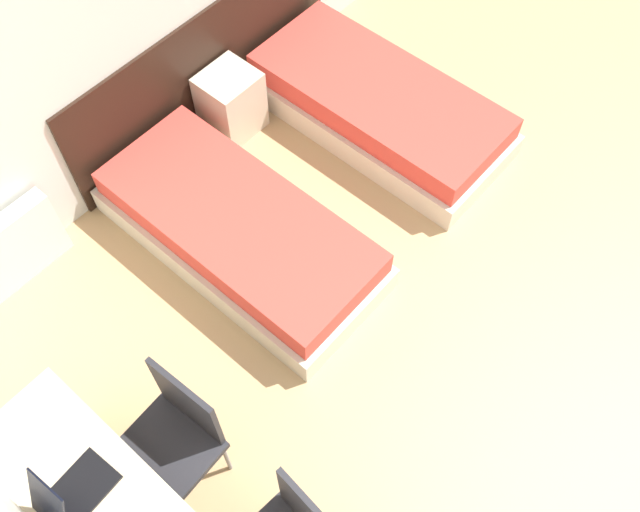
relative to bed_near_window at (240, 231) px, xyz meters
name	(u,v)px	position (x,y,z in m)	size (l,w,h in m)	color
wall_back	(95,17)	(0.04, 1.07, 1.16)	(5.07, 0.05, 2.70)	silver
headboard_panel	(206,68)	(0.74, 1.03, 0.28)	(2.49, 0.03, 0.94)	black
bed_near_window	(240,231)	(0.00, 0.00, 0.00)	(0.91, 2.00, 0.40)	beige
bed_near_door	(379,106)	(1.49, 0.00, 0.00)	(0.91, 2.00, 0.40)	beige
nightstand	(231,103)	(0.74, 0.81, 0.07)	(0.40, 0.37, 0.52)	beige
chair_near_laptop	(173,436)	(-1.28, -0.81, 0.32)	(0.50, 0.50, 0.96)	#232328
laptop	(68,496)	(-1.81, -0.75, 0.60)	(0.37, 0.25, 0.35)	black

